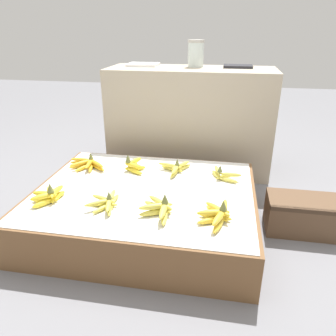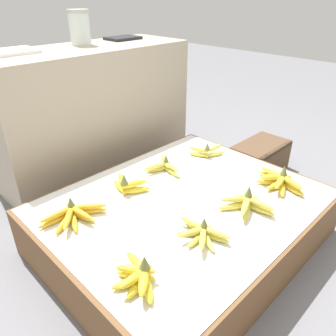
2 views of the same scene
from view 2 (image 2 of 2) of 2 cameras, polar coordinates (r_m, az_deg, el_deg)
name	(u,v)px [view 2 (image 2 of 2)]	position (r m, az deg, el deg)	size (l,w,h in m)	color
ground_plane	(183,241)	(1.65, 2.59, -12.52)	(10.00, 10.00, 0.00)	slate
display_platform	(183,221)	(1.58, 2.69, -9.23)	(1.22, 1.00, 0.24)	brown
back_vendor_table	(93,113)	(2.17, -12.92, 9.40)	(1.25, 0.47, 0.80)	tan
wooden_crate	(260,158)	(2.27, 15.73, 1.77)	(0.39, 0.24, 0.20)	brown
banana_bunch_front_left	(139,276)	(1.12, -5.08, -18.18)	(0.15, 0.20, 0.11)	yellow
banana_bunch_front_midleft	(202,233)	(1.29, 5.87, -11.15)	(0.15, 0.23, 0.09)	#DBCC4C
banana_bunch_front_midright	(247,204)	(1.46, 13.58, -6.09)	(0.17, 0.22, 0.11)	#DBCC4C
banana_bunch_front_right	(280,181)	(1.68, 18.86, -2.14)	(0.17, 0.27, 0.11)	gold
banana_bunch_middle_left	(73,215)	(1.43, -16.23, -7.79)	(0.28, 0.17, 0.09)	gold
banana_bunch_middle_midleft	(128,185)	(1.56, -7.02, -2.97)	(0.14, 0.19, 0.11)	yellow
banana_bunch_middle_midright	(164,165)	(1.73, -0.65, 0.47)	(0.21, 0.23, 0.09)	#DBCC4C
banana_bunch_middle_right	(207,151)	(1.90, 6.76, 2.92)	(0.19, 0.17, 0.09)	#DBCC4C
glass_jar	(80,27)	(2.14, -15.15, 22.58)	(0.12, 0.12, 0.19)	silver
foam_tray_white	(12,51)	(1.97, -25.50, 17.85)	(0.23, 0.20, 0.02)	white
foam_tray_dark	(123,38)	(2.33, -7.86, 21.50)	(0.21, 0.15, 0.02)	#232328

